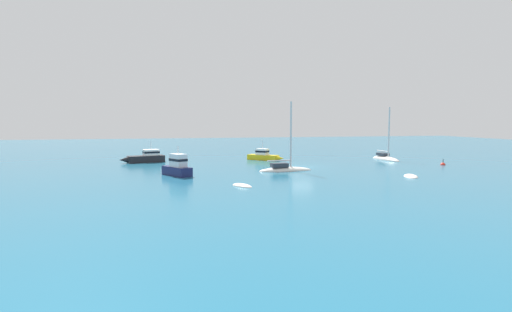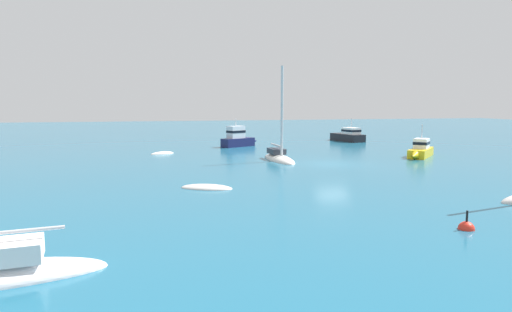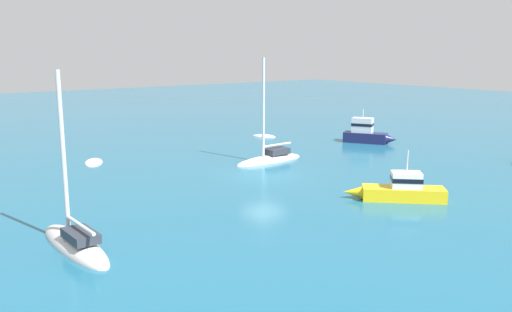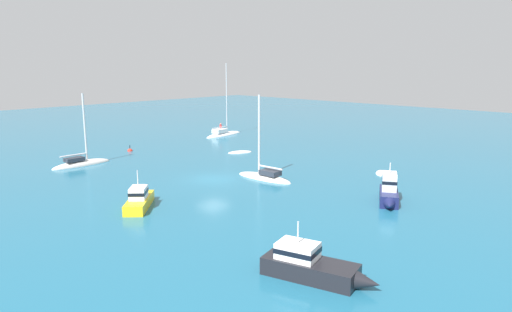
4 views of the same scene
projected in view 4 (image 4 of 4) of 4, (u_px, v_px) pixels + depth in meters
ground_plane at (213, 179)px, 40.91m from camera, size 160.00×160.00×0.00m
cabin_cruiser at (311, 265)px, 21.92m from camera, size 2.78×5.75×2.71m
sailboat at (223, 134)px, 66.16m from camera, size 7.32×2.76×10.56m
tender at (381, 173)px, 43.08m from camera, size 2.44×1.91×0.43m
sailboat_1 at (81, 164)px, 46.56m from camera, size 6.16×1.59×7.69m
motor_cruiser at (389, 192)px, 33.89m from camera, size 4.44×3.16×2.92m
launch at (140, 199)px, 32.94m from camera, size 4.46×4.57×2.74m
tender_1 at (240, 153)px, 53.23m from camera, size 3.11×2.30×0.44m
sloop at (264, 177)px, 41.09m from camera, size 1.85×5.94×7.83m
channel_buoy at (130, 151)px, 54.13m from camera, size 0.59×0.59×0.99m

